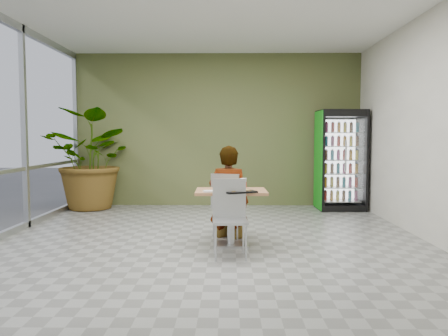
# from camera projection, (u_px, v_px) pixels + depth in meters

# --- Properties ---
(ground) EXTENTS (7.00, 7.00, 0.00)m
(ground) POSITION_uv_depth(u_px,v_px,m) (210.00, 246.00, 5.82)
(ground) COLOR gray
(ground) RESTS_ON ground
(room_envelope) EXTENTS (6.00, 7.00, 3.20)m
(room_envelope) POSITION_uv_depth(u_px,v_px,m) (210.00, 126.00, 5.71)
(room_envelope) COLOR silver
(room_envelope) RESTS_ON ground
(dining_table) EXTENTS (0.94, 0.67, 0.75)m
(dining_table) POSITION_uv_depth(u_px,v_px,m) (231.00, 206.00, 5.78)
(dining_table) COLOR #B67D4E
(dining_table) RESTS_ON ground
(chair_far) EXTENTS (0.51, 0.51, 0.93)m
(chair_far) POSITION_uv_depth(u_px,v_px,m) (227.00, 200.00, 6.27)
(chair_far) COLOR #ACAFB1
(chair_far) RESTS_ON ground
(chair_near) EXTENTS (0.44, 0.44, 0.93)m
(chair_near) POSITION_uv_depth(u_px,v_px,m) (230.00, 211.00, 5.32)
(chair_near) COLOR #ACAFB1
(chair_near) RESTS_ON ground
(seated_woman) EXTENTS (0.68, 0.53, 1.63)m
(seated_woman) POSITION_uv_depth(u_px,v_px,m) (229.00, 202.00, 6.32)
(seated_woman) COLOR black
(seated_woman) RESTS_ON ground
(pizza_plate) EXTENTS (0.32, 0.25, 0.03)m
(pizza_plate) POSITION_uv_depth(u_px,v_px,m) (222.00, 189.00, 5.77)
(pizza_plate) COLOR silver
(pizza_plate) RESTS_ON dining_table
(soda_cup) EXTENTS (0.09, 0.09, 0.16)m
(soda_cup) POSITION_uv_depth(u_px,v_px,m) (243.00, 184.00, 5.75)
(soda_cup) COLOR silver
(soda_cup) RESTS_ON dining_table
(napkin_stack) EXTENTS (0.17, 0.17, 0.02)m
(napkin_stack) POSITION_uv_depth(u_px,v_px,m) (209.00, 191.00, 5.56)
(napkin_stack) COLOR silver
(napkin_stack) RESTS_ON dining_table
(cafeteria_tray) EXTENTS (0.48, 0.43, 0.02)m
(cafeteria_tray) POSITION_uv_depth(u_px,v_px,m) (239.00, 192.00, 5.51)
(cafeteria_tray) COLOR black
(cafeteria_tray) RESTS_ON dining_table
(beverage_fridge) EXTENTS (0.92, 0.72, 1.99)m
(beverage_fridge) POSITION_uv_depth(u_px,v_px,m) (341.00, 160.00, 8.72)
(beverage_fridge) COLOR black
(beverage_fridge) RESTS_ON ground
(potted_plant) EXTENTS (2.28, 2.15, 2.00)m
(potted_plant) POSITION_uv_depth(u_px,v_px,m) (94.00, 160.00, 8.77)
(potted_plant) COLOR #2A5A24
(potted_plant) RESTS_ON ground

